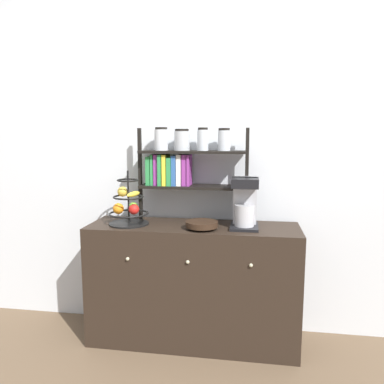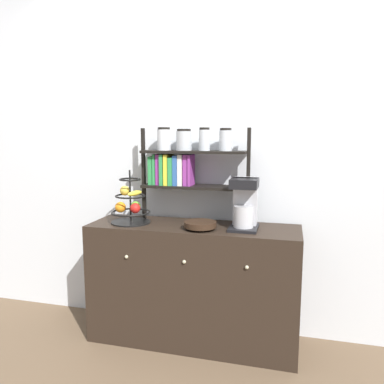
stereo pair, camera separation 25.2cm
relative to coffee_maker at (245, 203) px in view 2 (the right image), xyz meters
The scene contains 7 objects.
ground_plane 1.09m from the coffee_maker, 145.90° to the right, with size 12.00×12.00×0.00m, color brown.
wall_back 0.52m from the coffee_maker, 144.49° to the left, with size 7.00×0.05×2.60m, color silver.
sideboard 0.68m from the coffee_maker, behind, with size 1.44×0.46×0.84m.
coffee_maker is the anchor object (origin of this frame).
fruit_stand 0.80m from the coffee_maker, behind, with size 0.28×0.28×0.37m.
wooden_bowl 0.33m from the coffee_maker, 158.73° to the right, with size 0.21×0.21×0.05m.
shelf_hutch 0.53m from the coffee_maker, 166.46° to the left, with size 0.79×0.20×0.67m.
Camera 2 is at (0.63, -2.20, 1.44)m, focal length 35.00 mm.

